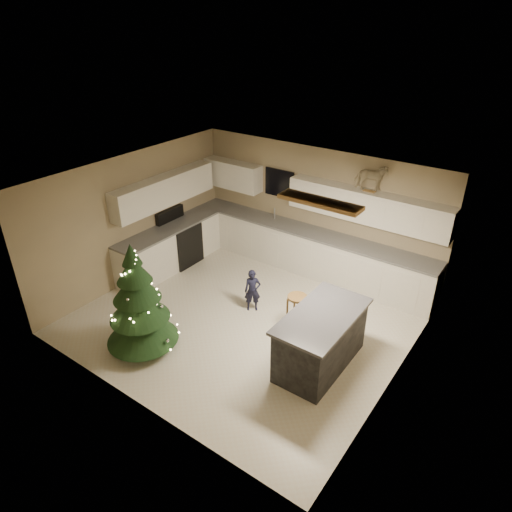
# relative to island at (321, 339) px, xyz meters

# --- Properties ---
(ground_plane) EXTENTS (5.50, 5.50, 0.00)m
(ground_plane) POSITION_rel_island_xyz_m (-1.67, 0.26, -0.48)
(ground_plane) COLOR beige
(room_shell) EXTENTS (5.52, 5.02, 2.61)m
(room_shell) POSITION_rel_island_xyz_m (-1.65, 0.27, 1.27)
(room_shell) COLOR tan
(room_shell) RESTS_ON ground_plane
(cabinetry) EXTENTS (5.50, 3.20, 2.00)m
(cabinetry) POSITION_rel_island_xyz_m (-2.58, 1.91, 0.28)
(cabinetry) COLOR silver
(cabinetry) RESTS_ON ground_plane
(island) EXTENTS (0.90, 1.70, 0.95)m
(island) POSITION_rel_island_xyz_m (0.00, 0.00, 0.00)
(island) COLOR black
(island) RESTS_ON ground_plane
(bar_stool) EXTENTS (0.34, 0.34, 0.65)m
(bar_stool) POSITION_rel_island_xyz_m (-0.79, 0.60, 0.01)
(bar_stool) COLOR olive
(bar_stool) RESTS_ON ground_plane
(christmas_tree) EXTENTS (1.21, 1.17, 1.93)m
(christmas_tree) POSITION_rel_island_xyz_m (-2.57, -1.34, 0.31)
(christmas_tree) COLOR #3F2816
(christmas_tree) RESTS_ON ground_plane
(toddler) EXTENTS (0.36, 0.34, 0.82)m
(toddler) POSITION_rel_island_xyz_m (-1.73, 0.59, -0.07)
(toddler) COLOR black
(toddler) RESTS_ON ground_plane
(rocking_horse) EXTENTS (0.64, 0.48, 0.51)m
(rocking_horse) POSITION_rel_island_xyz_m (-0.50, 2.59, 1.78)
(rocking_horse) COLOR olive
(rocking_horse) RESTS_ON cabinetry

